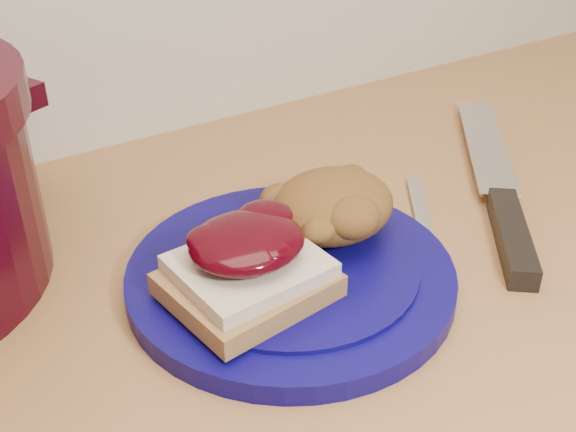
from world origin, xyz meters
TOP-DOWN VIEW (x-y plane):
  - plate at (0.04, 1.49)m, footprint 0.27×0.27m
  - sandwich at (-0.00, 1.48)m, footprint 0.12×0.11m
  - stuffing_mound at (0.09, 1.51)m, footprint 0.11×0.09m
  - chef_knife at (0.26, 1.47)m, footprint 0.24×0.29m
  - butter_knife at (0.18, 1.49)m, footprint 0.11×0.15m

SIDE VIEW (x-z plane):
  - butter_knife at x=0.18m, z-range 0.90..0.91m
  - plate at x=0.04m, z-range 0.90..0.92m
  - chef_knife at x=0.26m, z-range 0.90..0.92m
  - sandwich at x=0.00m, z-range 0.92..0.97m
  - stuffing_mound at x=0.09m, z-range 0.92..0.97m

